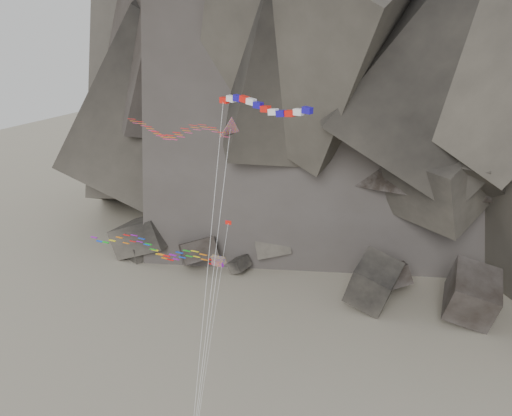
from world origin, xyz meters
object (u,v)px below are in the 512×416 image
at_px(delta_kite, 173,129).
at_px(parafoil_kite, 148,246).
at_px(pennant_kite, 219,283).
at_px(banner_kite, 262,110).

relative_size(delta_kite, parafoil_kite, 1.58).
relative_size(delta_kite, pennant_kite, 1.53).
bearing_deg(banner_kite, parafoil_kite, -163.98).
bearing_deg(banner_kite, delta_kite, -170.72).
height_order(parafoil_kite, pennant_kite, pennant_kite).
xyz_separation_m(delta_kite, banner_kite, (7.71, -0.36, 2.11)).
bearing_deg(pennant_kite, parafoil_kite, -156.85).
bearing_deg(parafoil_kite, delta_kite, 38.46).
bearing_deg(parafoil_kite, pennant_kite, 39.20).
height_order(banner_kite, pennant_kite, banner_kite).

